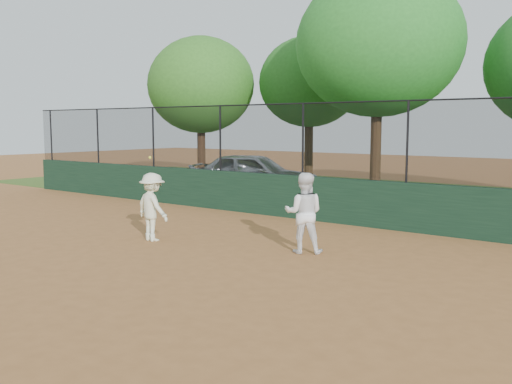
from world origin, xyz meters
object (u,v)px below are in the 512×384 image
Objects in this scene: tree_0 at (201,85)px; tree_2 at (378,44)px; player_second at (304,213)px; tree_1 at (309,82)px; parked_car at (254,174)px; player_main at (152,207)px.

tree_0 is 0.84× the size of tree_2.
player_second is 9.34m from tree_2.
tree_0 is 4.81m from tree_1.
tree_0 reaches higher than tree_1.
player_main reaches higher than parked_car.
player_main is (3.09, -7.71, -0.04)m from parked_car.
tree_0 is at bearing -160.76° from tree_1.
player_main is (-3.36, -1.04, -0.05)m from player_second.
tree_2 reaches higher than tree_0.
parked_car is 0.77× the size of tree_1.
tree_1 is at bearing 150.08° from tree_2.
tree_0 is at bearing 46.46° from parked_car.
tree_1 reaches higher than parked_car.
tree_1 is (-6.41, 10.30, 3.51)m from player_second.
tree_2 is at bearing -92.53° from parked_car.
parked_car is 8.31m from player_main.
tree_0 is at bearing -67.02° from player_second.
parked_car is 2.46× the size of player_main.
player_second is 3.52m from player_main.
tree_0 is (-7.59, 9.75, 3.55)m from player_main.
player_second is at bearing -154.98° from parked_car.
tree_2 reaches higher than player_main.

